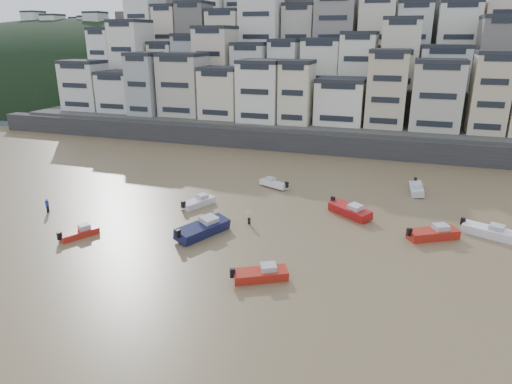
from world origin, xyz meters
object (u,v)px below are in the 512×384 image
(boat_i, at_px, (417,188))
(boat_g, at_px, (488,230))
(boat_j, at_px, (79,232))
(boat_c, at_px, (203,227))
(boat_a, at_px, (260,273))
(boat_d, at_px, (433,232))
(person_pink, at_px, (249,217))
(boat_h, at_px, (274,183))
(boat_e, at_px, (350,209))
(boat_f, at_px, (198,201))
(person_blue, at_px, (47,205))

(boat_i, height_order, boat_g, boat_g)
(boat_j, bearing_deg, boat_c, -40.97)
(boat_c, distance_m, boat_a, 11.03)
(boat_c, xyz_separation_m, boat_d, (22.93, 6.84, -0.14))
(boat_j, bearing_deg, person_pink, -31.72)
(boat_c, relative_size, boat_j, 1.60)
(boat_h, bearing_deg, boat_c, 104.70)
(person_pink, bearing_deg, boat_g, 11.19)
(boat_d, xyz_separation_m, boat_g, (5.49, 2.50, -0.04))
(boat_j, height_order, boat_i, boat_i)
(boat_e, height_order, boat_f, boat_e)
(boat_j, bearing_deg, boat_i, -23.46)
(person_blue, bearing_deg, boat_c, -0.43)
(person_blue, bearing_deg, boat_h, 37.59)
(boat_g, bearing_deg, person_blue, -147.06)
(boat_i, bearing_deg, boat_e, -38.45)
(boat_i, bearing_deg, person_blue, -67.39)
(person_blue, bearing_deg, person_pink, 10.17)
(boat_h, bearing_deg, boat_j, 79.69)
(boat_i, distance_m, person_blue, 46.71)
(boat_e, distance_m, person_pink, 11.98)
(boat_i, relative_size, person_blue, 3.10)
(boat_e, distance_m, boat_a, 18.20)
(boat_f, relative_size, boat_a, 0.95)
(boat_h, xyz_separation_m, person_blue, (-22.85, -17.59, 0.24))
(boat_j, bearing_deg, boat_f, -4.17)
(boat_c, distance_m, boat_d, 23.93)
(boat_j, relative_size, boat_g, 0.78)
(boat_d, bearing_deg, boat_h, 121.43)
(boat_h, xyz_separation_m, boat_c, (-2.58, -17.74, 0.30))
(boat_c, relative_size, boat_g, 1.25)
(boat_f, xyz_separation_m, boat_a, (12.80, -14.59, 0.03))
(boat_f, height_order, boat_d, boat_d)
(boat_j, bearing_deg, person_blue, 89.17)
(boat_g, relative_size, person_blue, 3.15)
(boat_h, distance_m, boat_f, 12.09)
(person_blue, bearing_deg, boat_d, 8.80)
(boat_e, height_order, boat_j, boat_e)
(person_blue, bearing_deg, boat_a, -13.67)
(boat_e, bearing_deg, boat_d, 14.76)
(boat_e, height_order, boat_d, boat_e)
(boat_h, xyz_separation_m, boat_f, (-6.76, -10.02, 0.03))
(boat_h, bearing_deg, boat_g, -175.03)
(boat_g, bearing_deg, boat_h, -175.75)
(boat_h, height_order, boat_c, boat_c)
(boat_c, relative_size, boat_a, 1.34)
(boat_h, relative_size, person_blue, 2.67)
(boat_f, xyz_separation_m, boat_i, (25.44, 13.80, 0.07))
(boat_c, distance_m, boat_i, 30.25)
(boat_d, height_order, boat_i, boat_d)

